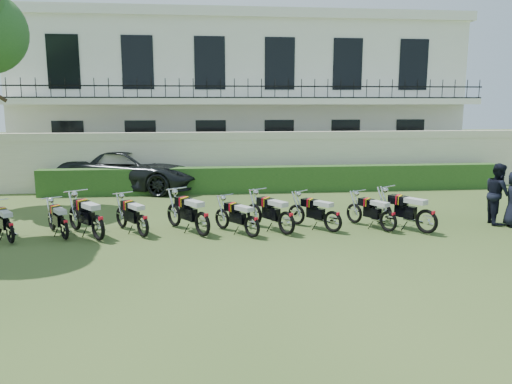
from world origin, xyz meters
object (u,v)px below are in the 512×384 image
motorcycle_0 (10,227)px  motorcycle_7 (333,216)px  motorcycle_2 (98,221)px  officer_4 (498,194)px  motorcycle_5 (252,221)px  motorcycle_4 (202,218)px  suv (132,170)px  motorcycle_6 (287,217)px  motorcycle_1 (64,224)px  motorcycle_8 (389,216)px  motorcycle_3 (143,220)px  motorcycle_9 (427,215)px

motorcycle_0 → motorcycle_7: bearing=-32.6°
motorcycle_2 → officer_4: officer_4 is taller
motorcycle_2 → motorcycle_5: 3.87m
motorcycle_5 → officer_4: (7.17, 0.80, 0.43)m
motorcycle_4 → suv: 7.97m
motorcycle_5 → motorcycle_6: bearing=-27.2°
suv → motorcycle_7: bearing=-121.3°
motorcycle_1 → motorcycle_2: size_ratio=0.88×
motorcycle_5 → motorcycle_1: bearing=139.6°
motorcycle_0 → motorcycle_8: size_ratio=0.93×
motorcycle_7 → officer_4: 5.01m
motorcycle_7 → motorcycle_8: bearing=-44.7°
motorcycle_7 → motorcycle_1: bearing=139.5°
motorcycle_3 → officer_4: (9.96, 0.47, 0.41)m
motorcycle_7 → motorcycle_9: 2.46m
motorcycle_4 → motorcycle_7: 3.47m
motorcycle_1 → motorcycle_8: motorcycle_8 is taller
motorcycle_3 → motorcycle_7: bearing=-33.6°
motorcycle_9 → motorcycle_8: bearing=127.1°
motorcycle_2 → motorcycle_7: (6.07, 0.18, -0.06)m
motorcycle_3 → motorcycle_6: bearing=-35.8°
motorcycle_2 → motorcycle_7: motorcycle_2 is taller
motorcycle_1 → suv: 7.44m
motorcycle_2 → suv: size_ratio=0.30×
motorcycle_9 → motorcycle_3: bearing=141.8°
officer_4 → motorcycle_4: bearing=105.0°
motorcycle_4 → motorcycle_5: (1.27, -0.24, -0.07)m
motorcycle_8 → suv: (-7.74, 7.53, 0.35)m
motorcycle_8 → motorcycle_3: bearing=148.6°
motorcycle_1 → motorcycle_8: size_ratio=0.95×
motorcycle_6 → officer_4: bearing=-27.2°
motorcycle_1 → suv: (0.70, 7.39, 0.37)m
motorcycle_1 → motorcycle_2: motorcycle_2 is taller
motorcycle_3 → motorcycle_0: bearing=151.3°
motorcycle_3 → motorcycle_5: bearing=-39.8°
motorcycle_0 → motorcycle_2: size_ratio=0.86×
motorcycle_0 → motorcycle_3: bearing=-29.7°
motorcycle_3 → motorcycle_9: bearing=-36.7°
motorcycle_0 → motorcycle_3: motorcycle_3 is taller
motorcycle_4 → officer_4: (8.43, 0.57, 0.36)m
motorcycle_6 → motorcycle_0: bearing=147.4°
motorcycle_5 → motorcycle_7: (2.20, 0.29, 0.01)m
motorcycle_5 → motorcycle_6: motorcycle_6 is taller
motorcycle_1 → officer_4: 11.93m
officer_4 → motorcycle_9: bearing=121.4°
motorcycle_5 → motorcycle_7: bearing=-29.3°
motorcycle_8 → officer_4: bearing=-19.6°
motorcycle_8 → officer_4: 3.55m
motorcycle_2 → suv: suv is taller
motorcycle_1 → suv: suv is taller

